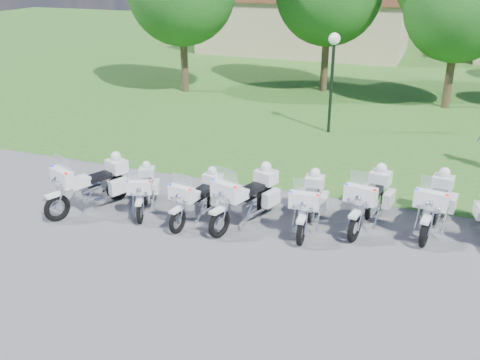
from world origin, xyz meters
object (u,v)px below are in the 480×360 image
(motorcycle_5, at_px, (370,198))
(motorcycle_4, at_px, (309,202))
(motorcycle_2, at_px, (198,196))
(lamp_post, at_px, (333,58))
(motorcycle_6, at_px, (436,203))
(motorcycle_3, at_px, (247,196))
(motorcycle_0, at_px, (92,183))
(motorcycle_1, at_px, (144,189))

(motorcycle_5, bearing_deg, motorcycle_4, 35.75)
(motorcycle_2, distance_m, motorcycle_5, 4.43)
(motorcycle_5, height_order, lamp_post, lamp_post)
(motorcycle_2, distance_m, motorcycle_6, 6.04)
(motorcycle_3, bearing_deg, motorcycle_6, -145.51)
(motorcycle_0, distance_m, lamp_post, 10.44)
(motorcycle_4, xyz_separation_m, motorcycle_6, (3.00, 0.99, 0.04))
(motorcycle_1, bearing_deg, motorcycle_4, 165.58)
(motorcycle_1, relative_size, motorcycle_3, 0.79)
(motorcycle_1, distance_m, motorcycle_5, 6.00)
(motorcycle_0, xyz_separation_m, lamp_post, (4.61, 9.12, 2.19))
(motorcycle_6, bearing_deg, motorcycle_4, 27.27)
(lamp_post, bearing_deg, motorcycle_6, -59.49)
(lamp_post, bearing_deg, motorcycle_3, -92.58)
(motorcycle_1, height_order, lamp_post, lamp_post)
(motorcycle_0, relative_size, motorcycle_1, 1.23)
(motorcycle_1, distance_m, lamp_post, 9.55)
(motorcycle_2, distance_m, lamp_post, 9.13)
(motorcycle_4, distance_m, motorcycle_5, 1.57)
(motorcycle_4, distance_m, lamp_post, 8.49)
(motorcycle_0, relative_size, motorcycle_2, 1.10)
(motorcycle_2, bearing_deg, motorcycle_0, 17.50)
(motorcycle_3, relative_size, motorcycle_5, 0.98)
(motorcycle_2, bearing_deg, motorcycle_1, 8.74)
(motorcycle_5, bearing_deg, motorcycle_3, 28.61)
(motorcycle_0, relative_size, lamp_post, 0.64)
(motorcycle_3, distance_m, lamp_post, 8.71)
(motorcycle_6, bearing_deg, motorcycle_2, 24.16)
(motorcycle_2, height_order, motorcycle_3, motorcycle_3)
(motorcycle_0, distance_m, motorcycle_3, 4.28)
(motorcycle_2, distance_m, motorcycle_4, 2.89)
(motorcycle_1, relative_size, motorcycle_6, 0.79)
(motorcycle_0, xyz_separation_m, motorcycle_6, (8.80, 2.01, -0.02))
(motorcycle_3, bearing_deg, motorcycle_5, -143.03)
(motorcycle_5, bearing_deg, lamp_post, -60.51)
(motorcycle_2, bearing_deg, motorcycle_5, -154.06)
(motorcycle_2, relative_size, motorcycle_5, 0.87)
(motorcycle_5, bearing_deg, motorcycle_0, 23.37)
(motorcycle_3, bearing_deg, motorcycle_4, -150.03)
(motorcycle_2, height_order, motorcycle_6, motorcycle_6)
(motorcycle_3, relative_size, motorcycle_6, 0.99)
(motorcycle_2, xyz_separation_m, motorcycle_6, (5.83, 1.58, 0.08))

